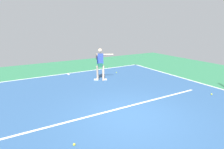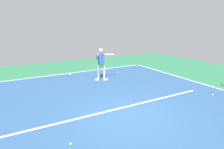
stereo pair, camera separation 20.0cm
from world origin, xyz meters
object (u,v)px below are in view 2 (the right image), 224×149
Objects in this scene: tennis_ball_by_baseline at (118,72)px; tennis_ball_centre_court at (71,144)px; tennis_player at (101,62)px; tennis_ball_near_service_line at (213,95)px.

tennis_ball_by_baseline and tennis_ball_centre_court have the same top height.
tennis_player is 26.87× the size of tennis_ball_centre_court.
tennis_ball_by_baseline is 5.70m from tennis_ball_near_service_line.
tennis_ball_by_baseline is at bearing -74.48° from tennis_ball_near_service_line.
tennis_ball_by_baseline is at bearing -130.01° from tennis_ball_centre_court.
tennis_ball_by_baseline is at bearing -121.00° from tennis_player.
tennis_ball_near_service_line is at bearing -176.46° from tennis_ball_centre_court.
tennis_ball_near_service_line is 1.00× the size of tennis_ball_centre_court.
tennis_player is 5.61m from tennis_ball_near_service_line.
tennis_ball_centre_court is at bearing 84.44° from tennis_player.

